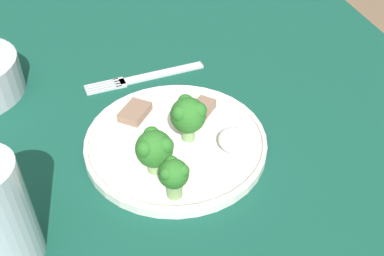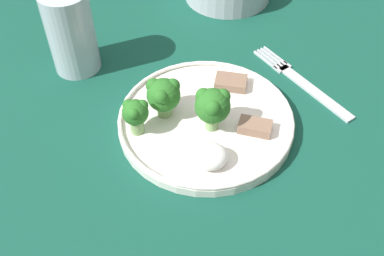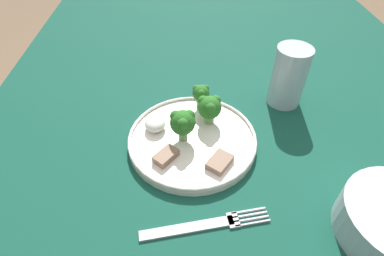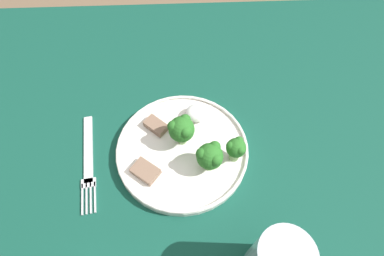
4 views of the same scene
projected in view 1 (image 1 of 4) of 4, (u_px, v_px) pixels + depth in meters
table at (121, 238)px, 0.58m from camera, size 1.33×1.02×0.76m
dinner_plate at (176, 142)px, 0.57m from camera, size 0.23×0.23×0.02m
fork at (147, 77)px, 0.69m from camera, size 0.05×0.19×0.00m
broccoli_floret_near_rim_left at (188, 115)px, 0.54m from camera, size 0.05×0.04×0.06m
broccoli_floret_center_left at (154, 148)px, 0.51m from camera, size 0.04×0.04×0.06m
broccoli_floret_back_left at (174, 175)px, 0.48m from camera, size 0.03×0.03×0.05m
meat_slice_front_slice at (135, 112)px, 0.60m from camera, size 0.05×0.05×0.01m
meat_slice_middle_slice at (202, 109)px, 0.60m from camera, size 0.05×0.05×0.01m
sauce_dollop at (234, 140)px, 0.55m from camera, size 0.04×0.04×0.02m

